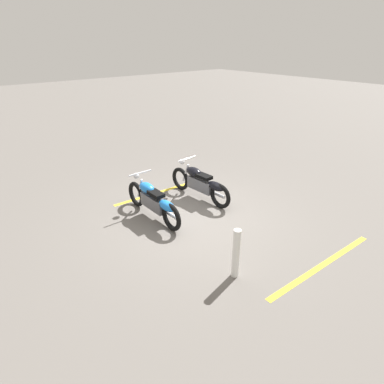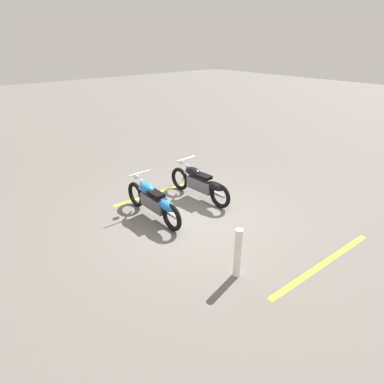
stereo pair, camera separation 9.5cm
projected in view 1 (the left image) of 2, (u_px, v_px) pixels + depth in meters
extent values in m
plane|color=#66605B|center=(192.00, 216.00, 8.18)|extent=(60.00, 60.00, 0.00)
torus|color=black|center=(136.00, 194.00, 8.52)|extent=(0.67, 0.12, 0.67)
torus|color=black|center=(171.00, 217.00, 7.43)|extent=(0.67, 0.12, 0.67)
cube|color=#59595E|center=(153.00, 202.00, 7.91)|extent=(0.84, 0.23, 0.32)
ellipsoid|color=blue|center=(147.00, 188.00, 7.97)|extent=(0.52, 0.28, 0.24)
ellipsoid|color=blue|center=(167.00, 206.00, 7.45)|extent=(0.56, 0.24, 0.22)
cube|color=black|center=(156.00, 194.00, 7.70)|extent=(0.44, 0.24, 0.09)
cylinder|color=silver|center=(140.00, 188.00, 8.25)|extent=(0.27, 0.06, 0.56)
cylinder|color=silver|center=(140.00, 173.00, 8.04)|extent=(0.04, 0.62, 0.04)
sphere|color=silver|center=(136.00, 176.00, 8.24)|extent=(0.15, 0.15, 0.15)
cylinder|color=silver|center=(168.00, 213.00, 7.78)|extent=(0.70, 0.10, 0.09)
torus|color=black|center=(180.00, 179.00, 9.45)|extent=(0.68, 0.15, 0.67)
torus|color=black|center=(220.00, 196.00, 8.42)|extent=(0.68, 0.15, 0.67)
cube|color=#59595E|center=(201.00, 185.00, 8.87)|extent=(0.85, 0.27, 0.32)
ellipsoid|color=black|center=(194.00, 172.00, 8.92)|extent=(0.53, 0.31, 0.24)
ellipsoid|color=black|center=(216.00, 186.00, 8.43)|extent=(0.57, 0.27, 0.22)
cube|color=black|center=(204.00, 176.00, 8.66)|extent=(0.45, 0.26, 0.09)
cylinder|color=silver|center=(186.00, 173.00, 9.19)|extent=(0.27, 0.07, 0.56)
cylinder|color=silver|center=(187.00, 159.00, 8.97)|extent=(0.07, 0.62, 0.04)
sphere|color=silver|center=(182.00, 162.00, 9.17)|extent=(0.15, 0.15, 0.15)
cylinder|color=silver|center=(215.00, 193.00, 8.76)|extent=(0.70, 0.13, 0.09)
cylinder|color=white|center=(236.00, 254.00, 5.91)|extent=(0.14, 0.14, 1.00)
cube|color=yellow|center=(165.00, 190.00, 9.52)|extent=(0.27, 3.20, 0.01)
cube|color=yellow|center=(322.00, 265.00, 6.39)|extent=(0.27, 3.20, 0.01)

